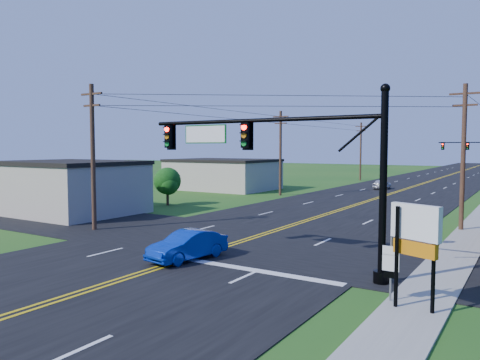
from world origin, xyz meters
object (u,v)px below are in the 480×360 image
Objects in this scene: route_sign at (391,265)px; blue_car at (188,246)px; stop_sign at (417,218)px; signal_mast_far at (473,151)px; signal_mast_main at (277,157)px.

blue_car is at bearing 174.53° from route_sign.
blue_car is 11.81m from stop_sign.
stop_sign is at bearing -86.40° from signal_mast_far.
route_sign is at bearing -85.97° from signal_mast_far.
signal_mast_far is 74.27m from route_sign.
blue_car is (-4.13, -73.00, -3.89)m from signal_mast_far.
route_sign reaches higher than blue_car.
signal_mast_main is 5.13× the size of route_sign.
route_sign is at bearing -78.48° from stop_sign.
stop_sign is at bearing 60.85° from signal_mast_main.
signal_mast_main is 72.00m from signal_mast_far.
stop_sign is (-1.15, 9.48, 0.22)m from route_sign.
stop_sign reaches higher than blue_car.
signal_mast_far is at bearing 94.78° from route_sign.
signal_mast_main reaches higher than blue_car.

